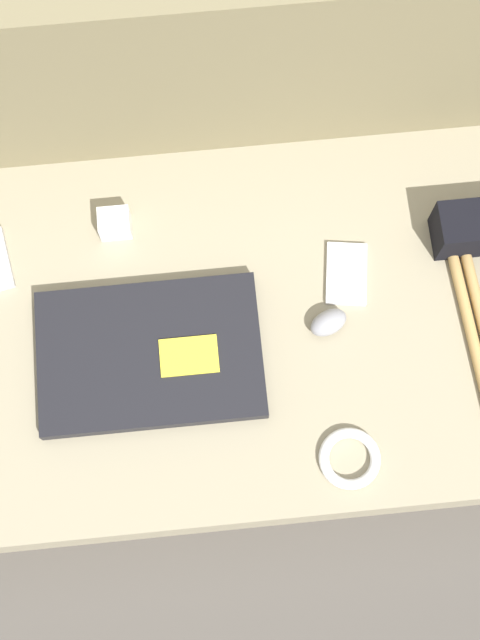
% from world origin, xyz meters
% --- Properties ---
extents(ground_plane, '(8.00, 8.00, 0.00)m').
position_xyz_m(ground_plane, '(0.00, 0.00, 0.00)').
color(ground_plane, '#4C4742').
extents(couch_seat, '(1.16, 0.62, 0.16)m').
position_xyz_m(couch_seat, '(0.00, 0.00, 0.08)').
color(couch_seat, gray).
rests_on(couch_seat, ground_plane).
extents(couch_backrest, '(1.16, 0.20, 0.54)m').
position_xyz_m(couch_backrest, '(0.00, 0.41, 0.27)').
color(couch_backrest, '#756B4C').
rests_on(couch_backrest, ground_plane).
extents(laptop, '(0.35, 0.23, 0.03)m').
position_xyz_m(laptop, '(-0.14, -0.04, 0.17)').
color(laptop, black).
rests_on(laptop, couch_seat).
extents(computer_mouse, '(0.07, 0.06, 0.04)m').
position_xyz_m(computer_mouse, '(0.14, -0.02, 0.17)').
color(computer_mouse, gray).
rests_on(computer_mouse, couch_seat).
extents(phone_black, '(0.08, 0.11, 0.01)m').
position_xyz_m(phone_black, '(0.18, 0.06, 0.16)').
color(phone_black, silver).
rests_on(phone_black, couch_seat).
extents(camera_pouch, '(0.14, 0.07, 0.08)m').
position_xyz_m(camera_pouch, '(0.39, 0.11, 0.19)').
color(camera_pouch, black).
rests_on(camera_pouch, couch_seat).
extents(charger_brick, '(0.05, 0.04, 0.05)m').
position_xyz_m(charger_brick, '(-0.19, 0.18, 0.18)').
color(charger_brick, silver).
rests_on(charger_brick, couch_seat).
extents(cable_coil, '(0.09, 0.09, 0.02)m').
position_xyz_m(cable_coil, '(0.14, -0.23, 0.16)').
color(cable_coil, white).
rests_on(cable_coil, couch_seat).
extents(drumstick_pair, '(0.06, 0.35, 0.02)m').
position_xyz_m(drumstick_pair, '(0.37, -0.02, 0.17)').
color(drumstick_pair, tan).
rests_on(drumstick_pair, couch_seat).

